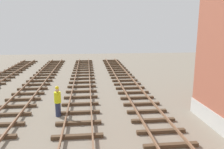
{
  "coord_description": "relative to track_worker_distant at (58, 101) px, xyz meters",
  "views": [
    {
      "loc": [
        -3.08,
        -4.62,
        5.25
      ],
      "look_at": [
        -1.37,
        11.1,
        1.9
      ],
      "focal_mm": 36.02,
      "sensor_mm": 36.0,
      "label": 1
    }
  ],
  "objects": [
    {
      "name": "track_worker_distant",
      "position": [
        0.0,
        0.0,
        0.0
      ],
      "size": [
        0.4,
        0.4,
        1.87
      ],
      "color": "#262D4C",
      "rests_on": "ground"
    }
  ]
}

